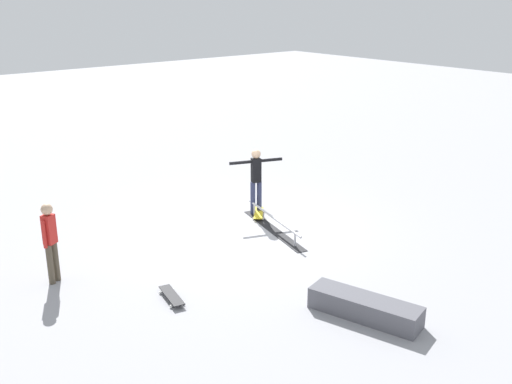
# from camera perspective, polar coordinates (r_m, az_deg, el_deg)

# --- Properties ---
(ground_plane) EXTENTS (60.00, 60.00, 0.00)m
(ground_plane) POSITION_cam_1_polar(r_m,az_deg,el_deg) (13.32, -1.73, -3.53)
(ground_plane) COLOR #9E9EA3
(grind_rail) EXTENTS (2.61, 0.89, 0.32)m
(grind_rail) POSITION_cam_1_polar(r_m,az_deg,el_deg) (13.19, 1.67, -3.11)
(grind_rail) COLOR black
(grind_rail) RESTS_ON ground_plane
(skate_ledge) EXTENTS (1.91, 0.98, 0.36)m
(skate_ledge) POSITION_cam_1_polar(r_m,az_deg,el_deg) (9.96, 10.34, -10.79)
(skate_ledge) COLOR #595960
(skate_ledge) RESTS_ON ground_plane
(skater_main) EXTENTS (0.52, 1.22, 1.58)m
(skater_main) POSITION_cam_1_polar(r_m,az_deg,el_deg) (13.90, 0.01, 1.46)
(skater_main) COLOR #2D3351
(skater_main) RESTS_ON ground_plane
(skateboard_main) EXTENTS (0.72, 0.69, 0.09)m
(skateboard_main) POSITION_cam_1_polar(r_m,az_deg,el_deg) (14.04, 0.26, -2.01)
(skateboard_main) COLOR yellow
(skateboard_main) RESTS_ON ground_plane
(bystander_red_shirt) EXTENTS (0.25, 0.33, 1.51)m
(bystander_red_shirt) POSITION_cam_1_polar(r_m,az_deg,el_deg) (11.24, -19.07, -4.22)
(bystander_red_shirt) COLOR brown
(bystander_red_shirt) RESTS_ON ground_plane
(loose_skateboard_black) EXTENTS (0.82, 0.38, 0.09)m
(loose_skateboard_black) POSITION_cam_1_polar(r_m,az_deg,el_deg) (10.47, -8.06, -9.77)
(loose_skateboard_black) COLOR black
(loose_skateboard_black) RESTS_ON ground_plane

